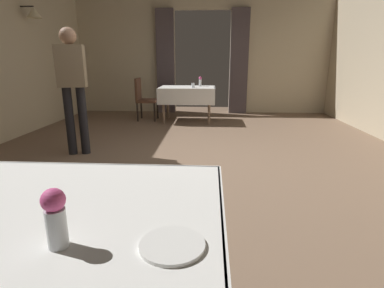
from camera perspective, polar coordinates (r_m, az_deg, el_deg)
The scene contains 10 objects.
ground at distance 3.97m, azimuth -0.01°, elevation -3.56°, with size 10.08×10.08×0.00m, color #7A604C.
wall_back at distance 7.93m, azimuth 1.96°, elevation 17.00°, with size 6.40×0.27×3.00m.
dining_table_near at distance 1.38m, azimuth -29.70°, elevation -13.71°, with size 1.57×1.06×0.75m.
dining_table_mid at distance 6.68m, azimuth -0.89°, elevation 9.75°, with size 1.20×0.88×0.75m.
chair_mid_left at distance 6.89m, azimuth -9.14°, elevation 8.75°, with size 0.44×0.44×0.93m.
flower_vase_near at distance 0.99m, azimuth -24.45°, elevation -12.32°, with size 0.07×0.07×0.19m.
plate_near_c at distance 0.96m, azimuth -3.77°, elevation -18.50°, with size 0.20×0.20×0.01m, color white.
flower_vase_mid at distance 6.84m, azimuth 1.57°, elevation 11.82°, with size 0.07×0.07×0.21m.
glass_mid_b at distance 6.42m, azimuth 0.19°, elevation 11.02°, with size 0.07×0.07×0.10m, color silver.
person_waiter_by_doorway at distance 4.48m, azimuth -21.67°, elevation 10.94°, with size 0.40×0.30×1.72m.
Camera 1 is at (0.23, -3.75, 1.29)m, focal length 28.20 mm.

